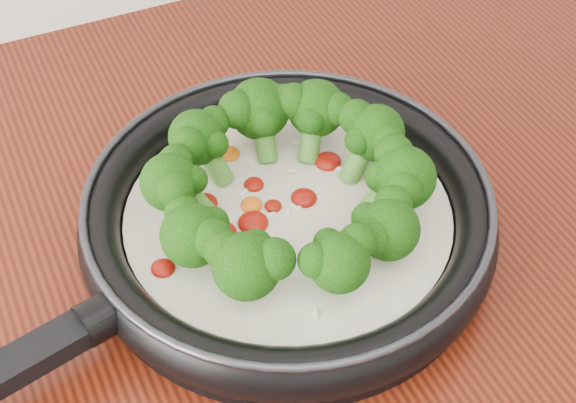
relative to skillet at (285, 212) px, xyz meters
name	(u,v)px	position (x,y,z in m)	size (l,w,h in m)	color
skillet	(285,212)	(0.00, 0.00, 0.00)	(0.58, 0.42, 0.10)	black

